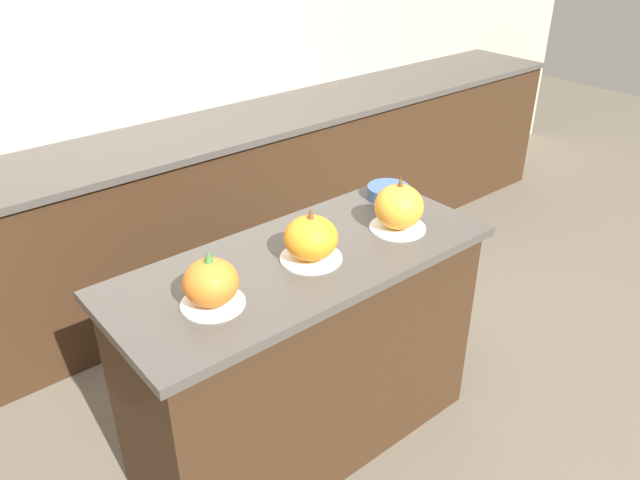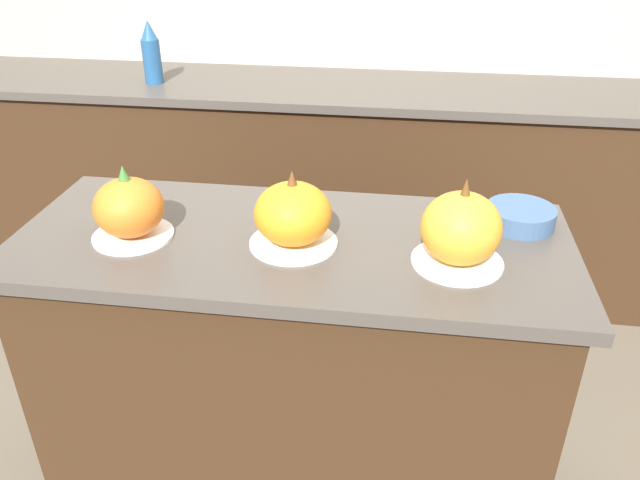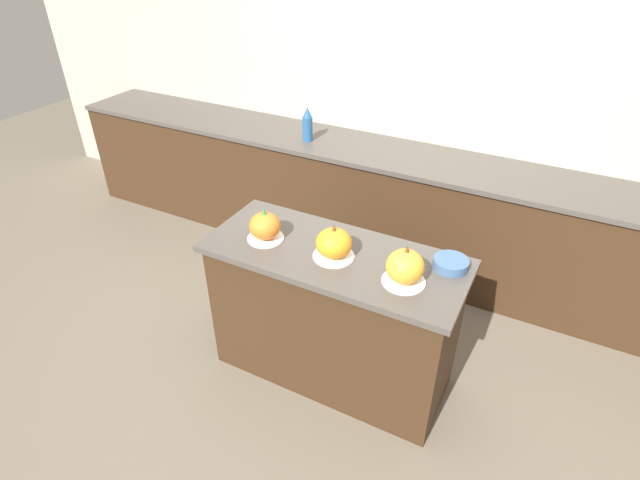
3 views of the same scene
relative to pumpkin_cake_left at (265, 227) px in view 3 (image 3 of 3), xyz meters
name	(u,v)px [view 3 (image 3 of 3)]	position (x,y,z in m)	size (l,w,h in m)	color
ground_plane	(332,369)	(0.40, 0.05, -0.96)	(12.00, 12.00, 0.00)	#665B4C
wall_back	(433,99)	(0.40, 1.66, 0.29)	(8.00, 0.06, 2.50)	#B2A893
kitchen_island	(333,316)	(0.40, 0.05, -0.52)	(1.41, 0.59, 0.88)	#382314
back_counter	(408,213)	(0.40, 1.33, -0.50)	(6.00, 0.60, 0.93)	#382314
pumpkin_cake_left	(265,227)	(0.00, 0.00, 0.00)	(0.20, 0.20, 0.19)	white
pumpkin_cake_center	(334,244)	(0.41, 0.02, 0.00)	(0.22, 0.22, 0.20)	white
pumpkin_cake_right	(405,267)	(0.80, -0.01, 0.01)	(0.21, 0.21, 0.22)	white
bottle_tall	(308,125)	(-0.43, 1.26, 0.09)	(0.08, 0.08, 0.26)	#235184
mixing_bowl	(451,264)	(0.97, 0.21, -0.05)	(0.18, 0.18, 0.05)	#3D5B84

